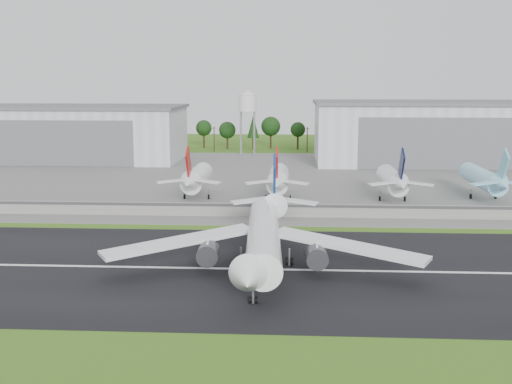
# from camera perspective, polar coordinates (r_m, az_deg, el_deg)

# --- Properties ---
(ground) EXTENTS (600.00, 600.00, 0.00)m
(ground) POSITION_cam_1_polar(r_m,az_deg,el_deg) (108.27, -5.01, -8.35)
(ground) COLOR #376C19
(ground) RESTS_ON ground
(runway) EXTENTS (320.00, 60.00, 0.10)m
(runway) POSITION_cam_1_polar(r_m,az_deg,el_deg) (117.70, -4.31, -6.80)
(runway) COLOR black
(runway) RESTS_ON ground
(runway_centerline) EXTENTS (220.00, 1.00, 0.02)m
(runway_centerline) POSITION_cam_1_polar(r_m,az_deg,el_deg) (117.68, -4.31, -6.77)
(runway_centerline) COLOR white
(runway_centerline) RESTS_ON runway
(apron) EXTENTS (320.00, 150.00, 0.10)m
(apron) POSITION_cam_1_polar(r_m,az_deg,el_deg) (224.77, -0.63, 1.30)
(apron) COLOR slate
(apron) RESTS_ON ground
(blast_fence) EXTENTS (240.00, 0.61, 3.50)m
(blast_fence) POSITION_cam_1_polar(r_m,az_deg,el_deg) (160.65, -2.21, -1.58)
(blast_fence) COLOR gray
(blast_fence) RESTS_ON ground
(hangar_west) EXTENTS (97.00, 44.00, 23.20)m
(hangar_west) POSITION_cam_1_polar(r_m,az_deg,el_deg) (283.96, -16.38, 5.07)
(hangar_west) COLOR silver
(hangar_west) RESTS_ON ground
(hangar_east) EXTENTS (102.00, 47.00, 25.20)m
(hangar_east) POSITION_cam_1_polar(r_m,az_deg,el_deg) (274.04, 15.94, 5.13)
(hangar_east) COLOR silver
(hangar_east) RESTS_ON ground
(water_tower) EXTENTS (8.40, 8.40, 29.40)m
(water_tower) POSITION_cam_1_polar(r_m,az_deg,el_deg) (287.53, -0.75, 8.10)
(water_tower) COLOR #99999E
(water_tower) RESTS_ON ground
(utility_poles) EXTENTS (230.00, 3.00, 12.00)m
(utility_poles) POSITION_cam_1_polar(r_m,az_deg,el_deg) (303.96, 0.40, 3.57)
(utility_poles) COLOR black
(utility_poles) RESTS_ON ground
(treeline) EXTENTS (320.00, 16.00, 22.00)m
(treeline) POSITION_cam_1_polar(r_m,az_deg,el_deg) (318.85, 0.54, 3.87)
(treeline) COLOR black
(treeline) RESTS_ON ground
(main_airliner) EXTENTS (57.23, 59.19, 18.17)m
(main_airliner) POSITION_cam_1_polar(r_m,az_deg,el_deg) (115.08, 0.66, -4.66)
(main_airliner) COLOR white
(main_airliner) RESTS_ON runway
(parked_jet_red_a) EXTENTS (7.36, 31.29, 16.78)m
(parked_jet_red_a) POSITION_cam_1_polar(r_m,az_deg,el_deg) (182.46, -5.40, 1.20)
(parked_jet_red_a) COLOR white
(parked_jet_red_a) RESTS_ON ground
(parked_jet_red_b) EXTENTS (7.36, 31.29, 16.74)m
(parked_jet_red_b) POSITION_cam_1_polar(r_m,az_deg,el_deg) (180.43, 1.97, 1.13)
(parked_jet_red_b) COLOR white
(parked_jet_red_b) RESTS_ON ground
(parked_jet_navy) EXTENTS (7.36, 31.29, 16.69)m
(parked_jet_navy) POSITION_cam_1_polar(r_m,az_deg,el_deg) (182.58, 12.15, 1.00)
(parked_jet_navy) COLOR white
(parked_jet_navy) RESTS_ON ground
(parked_jet_skyblue) EXTENTS (7.36, 37.29, 16.58)m
(parked_jet_skyblue) POSITION_cam_1_polar(r_m,az_deg,el_deg) (193.28, 19.74, 1.08)
(parked_jet_skyblue) COLOR #93E1FF
(parked_jet_skyblue) RESTS_ON ground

